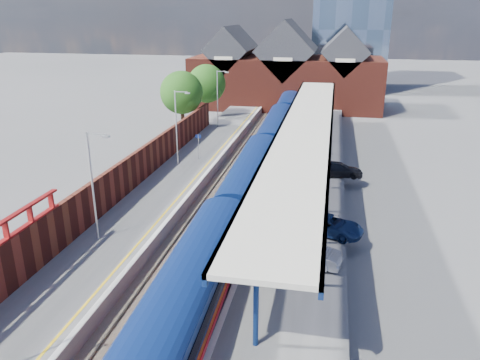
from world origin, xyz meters
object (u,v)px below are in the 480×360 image
at_px(train, 266,149).
at_px(platform_sign, 198,142).
at_px(lamp_post_c, 178,123).
at_px(parked_car_silver, 304,252).
at_px(parked_car_blue, 329,225).
at_px(parked_car_dark, 338,169).
at_px(lamp_post_b, 94,180).
at_px(lamp_post_d, 219,95).

xyz_separation_m(train, platform_sign, (-6.49, -0.92, 0.57)).
height_order(lamp_post_c, parked_car_silver, lamp_post_c).
bearing_deg(parked_car_blue, platform_sign, 61.70).
height_order(parked_car_silver, parked_car_dark, parked_car_silver).
xyz_separation_m(train, lamp_post_b, (-7.86, -18.92, 2.87)).
bearing_deg(parked_car_dark, platform_sign, 78.38).
bearing_deg(parked_car_silver, parked_car_dark, 3.31).
distance_m(train, lamp_post_b, 20.68).
xyz_separation_m(lamp_post_d, platform_sign, (1.36, -14.00, -2.30)).
distance_m(lamp_post_c, parked_car_silver, 21.24).
bearing_deg(lamp_post_b, parked_car_silver, -2.38).
relative_size(lamp_post_c, parked_car_dark, 1.66).
distance_m(platform_sign, parked_car_blue, 19.30).
bearing_deg(parked_car_silver, lamp_post_c, 48.22).
xyz_separation_m(lamp_post_d, parked_car_blue, (14.26, -28.33, -3.37)).
relative_size(platform_sign, parked_car_silver, 0.59).
relative_size(lamp_post_c, parked_car_silver, 1.64).
distance_m(platform_sign, parked_car_dark, 13.77).
xyz_separation_m(lamp_post_c, platform_sign, (1.36, 2.00, -2.30)).
height_order(lamp_post_b, parked_car_blue, lamp_post_b).
bearing_deg(platform_sign, parked_car_blue, -48.01).
bearing_deg(lamp_post_b, lamp_post_c, 90.00).
bearing_deg(lamp_post_d, lamp_post_c, -90.00).
distance_m(lamp_post_b, parked_car_blue, 15.11).
xyz_separation_m(parked_car_dark, parked_car_blue, (-0.60, -11.81, 0.01)).
bearing_deg(parked_car_blue, parked_car_dark, 16.78).
relative_size(parked_car_dark, parked_car_blue, 0.94).
bearing_deg(parked_car_blue, parked_car_silver, -177.91).
relative_size(parked_car_silver, parked_car_blue, 0.95).
xyz_separation_m(lamp_post_c, parked_car_blue, (14.26, -12.33, -3.37)).
bearing_deg(lamp_post_d, lamp_post_b, -90.00).
height_order(lamp_post_d, parked_car_dark, lamp_post_d).
distance_m(parked_car_silver, parked_car_dark, 16.14).
height_order(lamp_post_c, parked_car_blue, lamp_post_c).
bearing_deg(parked_car_blue, lamp_post_c, 68.86).
bearing_deg(lamp_post_c, parked_car_blue, -40.84).
distance_m(train, parked_car_silver, 20.11).
distance_m(lamp_post_b, lamp_post_c, 16.00).
relative_size(train, parked_car_blue, 14.72).
xyz_separation_m(lamp_post_d, parked_car_silver, (12.92, -32.54, -3.29)).
bearing_deg(platform_sign, parked_car_silver, -58.05).
distance_m(lamp_post_d, parked_car_dark, 22.47).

